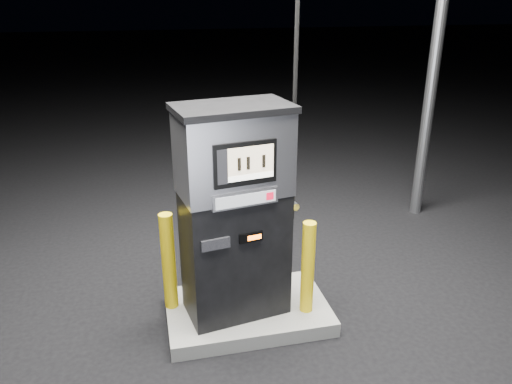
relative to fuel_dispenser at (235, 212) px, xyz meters
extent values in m
plane|color=black|center=(0.12, 0.02, -1.20)|extent=(80.00, 80.00, 0.00)
cube|color=slate|center=(0.12, 0.02, -1.12)|extent=(1.60, 1.00, 0.15)
cylinder|color=gray|center=(3.12, 2.02, 1.05)|extent=(0.16, 0.16, 4.50)
cube|color=black|center=(0.00, 0.00, -0.43)|extent=(1.02, 0.69, 1.24)
cube|color=#B0B0B7|center=(0.00, 0.00, 0.56)|extent=(1.04, 0.72, 0.74)
cube|color=black|center=(0.00, 0.00, 0.96)|extent=(1.09, 0.76, 0.06)
cube|color=black|center=(0.04, -0.28, 0.56)|extent=(0.55, 0.12, 0.38)
cube|color=beige|center=(0.09, -0.29, 0.59)|extent=(0.40, 0.07, 0.24)
cube|color=white|center=(0.09, -0.29, 0.44)|extent=(0.40, 0.07, 0.05)
cube|color=#B0B0B7|center=(0.04, -0.28, 0.24)|extent=(0.59, 0.13, 0.14)
cube|color=#95989C|center=(0.05, -0.30, 0.24)|extent=(0.54, 0.09, 0.10)
cube|color=red|center=(0.26, -0.26, 0.24)|extent=(0.07, 0.01, 0.07)
cube|color=black|center=(0.09, -0.27, -0.14)|extent=(0.22, 0.06, 0.09)
cube|color=#FF650C|center=(0.12, -0.28, -0.14)|extent=(0.13, 0.03, 0.04)
cube|color=black|center=(-0.23, -0.33, -0.14)|extent=(0.26, 0.07, 0.10)
cube|color=black|center=(0.51, 0.09, -0.01)|extent=(0.13, 0.19, 0.25)
cylinder|color=gray|center=(0.57, 0.10, -0.01)|extent=(0.10, 0.23, 0.07)
cylinder|color=black|center=(0.56, 0.05, 1.65)|extent=(0.04, 0.04, 3.07)
cylinder|color=yellow|center=(-0.62, 0.19, -0.55)|extent=(0.17, 0.17, 1.00)
cylinder|color=yellow|center=(0.67, -0.18, -0.57)|extent=(0.16, 0.16, 0.95)
camera|label=1|loc=(-0.74, -4.10, 1.89)|focal=35.00mm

